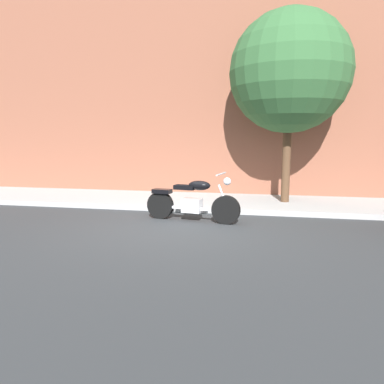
{
  "coord_description": "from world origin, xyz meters",
  "views": [
    {
      "loc": [
        1.78,
        -7.35,
        1.91
      ],
      "look_at": [
        0.17,
        0.7,
        0.68
      ],
      "focal_mm": 33.88,
      "sensor_mm": 36.0,
      "label": 1
    }
  ],
  "objects": [
    {
      "name": "sidewalk",
      "position": [
        0.0,
        2.91,
        0.07
      ],
      "size": [
        22.58,
        2.57,
        0.14
      ],
      "primitive_type": "cube",
      "color": "#A6A6A6",
      "rests_on": "ground"
    },
    {
      "name": "motorcycle",
      "position": [
        0.17,
        0.7,
        0.45
      ],
      "size": [
        2.25,
        0.76,
        1.14
      ],
      "color": "black",
      "rests_on": "ground"
    },
    {
      "name": "street_tree",
      "position": [
        2.37,
        2.97,
        3.63
      ],
      "size": [
        3.22,
        3.22,
        5.25
      ],
      "color": "#513724",
      "rests_on": "ground"
    },
    {
      "name": "building_facade",
      "position": [
        0.0,
        4.44,
        3.61
      ],
      "size": [
        22.58,
        0.5,
        7.22
      ],
      "primitive_type": "cube",
      "color": "brown",
      "rests_on": "ground"
    },
    {
      "name": "ground_plane",
      "position": [
        0.0,
        0.0,
        0.0
      ],
      "size": [
        60.0,
        60.0,
        0.0
      ],
      "primitive_type": "plane",
      "color": "#303335"
    }
  ]
}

